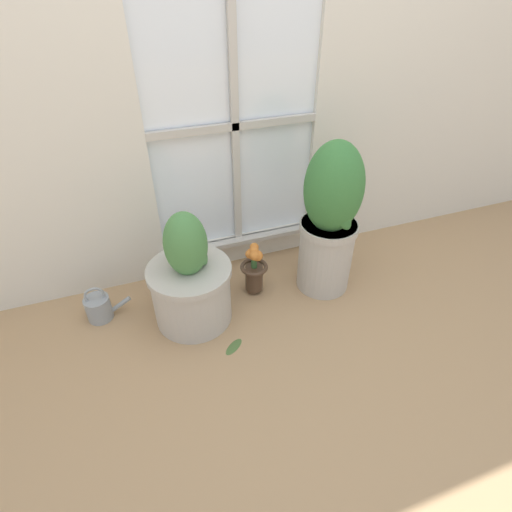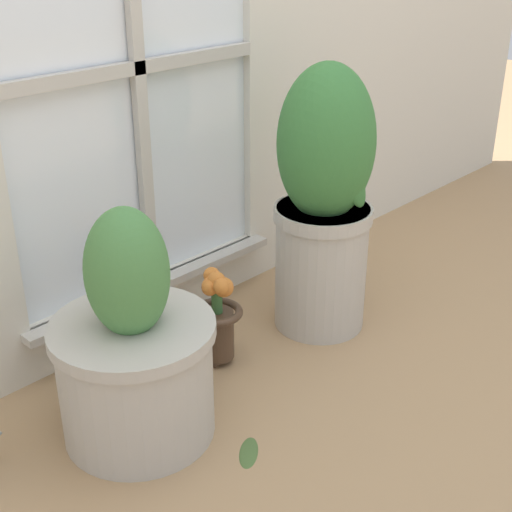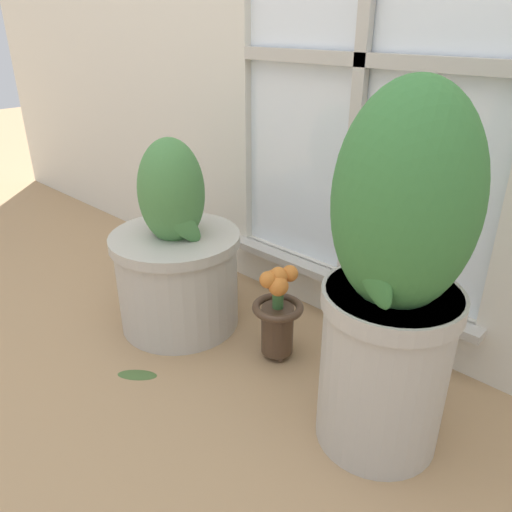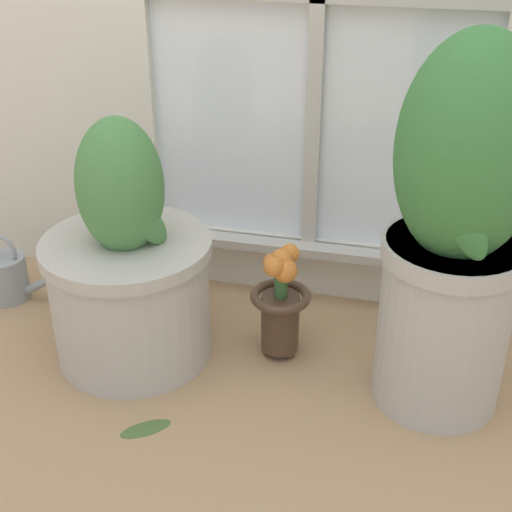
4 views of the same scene
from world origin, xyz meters
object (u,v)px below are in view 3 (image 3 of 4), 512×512
potted_plant_left (177,259)px  flower_vase (278,310)px  potted_plant_right (394,284)px  watering_can (140,250)px

potted_plant_left → flower_vase: bearing=13.0°
potted_plant_left → potted_plant_right: 0.73m
potted_plant_left → potted_plant_right: bearing=0.8°
flower_vase → watering_can: 0.78m
potted_plant_left → watering_can: bearing=160.9°
potted_plant_right → watering_can: bearing=173.0°
potted_plant_right → flower_vase: (-0.37, 0.07, -0.25)m
flower_vase → watering_can: (-0.77, 0.07, -0.09)m
potted_plant_left → flower_vase: (0.34, 0.08, -0.07)m
potted_plant_right → watering_can: size_ratio=3.71×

